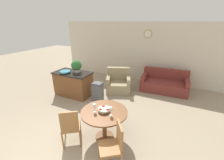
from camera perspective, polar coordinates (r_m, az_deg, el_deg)
The scene contains 14 objects.
ground_plane at distance 3.71m, azimuth -17.96°, elevation -26.83°, with size 24.00×24.00×0.00m, color gray.
wall_back at distance 7.29m, azimuth 9.95°, elevation 10.46°, with size 8.00×0.09×2.70m.
dining_table at distance 3.65m, azimuth -2.94°, elevation -14.10°, with size 1.09×1.09×0.76m.
dining_chair_near_left at distance 3.63m, azimuth -15.53°, elevation -16.38°, with size 0.59×0.59×0.96m.
dining_chair_near_right at distance 3.11m, azimuth 0.65°, elevation -23.14°, with size 0.59×0.59×0.96m.
fruit_bowl at distance 3.52m, azimuth -3.06°, elevation -11.09°, with size 0.29×0.29×0.11m.
wine_glass_left at distance 3.47m, azimuth -6.71°, elevation -9.84°, with size 0.07×0.07×0.21m.
wine_glass_right at distance 3.33m, azimuth -0.53°, elevation -11.13°, with size 0.07×0.07×0.21m.
kitchen_island at distance 5.96m, azimuth -14.50°, elevation -1.36°, with size 1.41×0.78×0.92m.
teal_bowl at distance 5.80m, azimuth -17.41°, elevation 3.03°, with size 0.39×0.39×0.07m.
potted_plant at distance 5.74m, azimuth -13.40°, elevation 5.30°, with size 0.39×0.39×0.45m.
trash_bin at distance 5.44m, azimuth -5.47°, elevation -4.45°, with size 0.35×0.29×0.69m.
couch at distance 6.59m, azimuth 19.28°, elevation -1.32°, with size 1.88×1.09×0.84m.
armchair at distance 6.20m, azimuth 2.37°, elevation -1.34°, with size 1.20×1.16×0.92m.
Camera 1 is at (1.92, -1.65, 2.72)m, focal length 24.00 mm.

